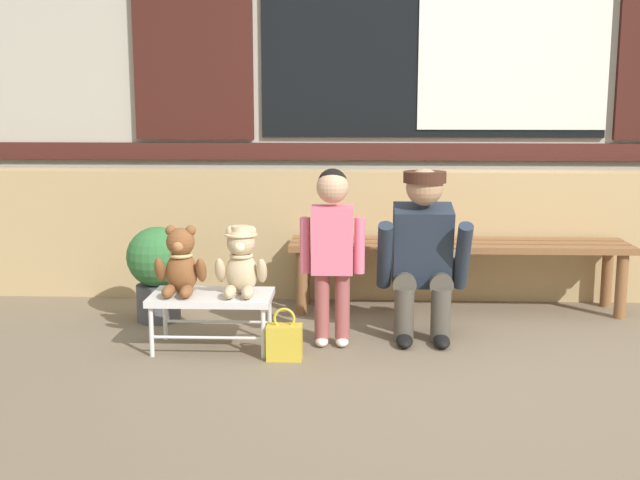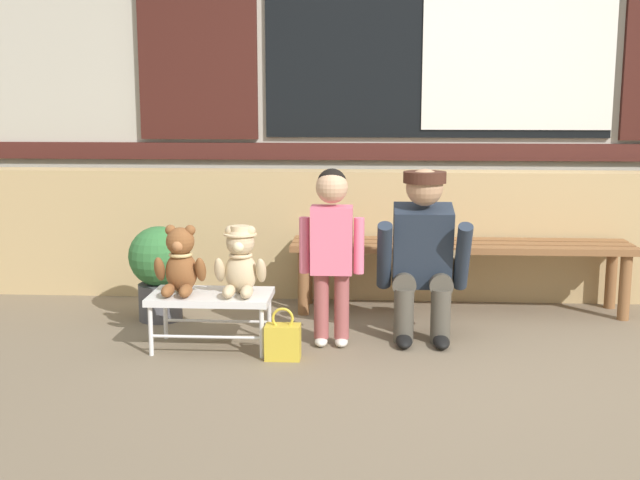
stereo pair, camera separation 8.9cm
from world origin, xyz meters
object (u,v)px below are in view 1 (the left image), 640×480
small_display_bench (212,300)px  potted_plant (157,268)px  adult_crouching (424,253)px  child_standing (332,238)px  handbag_on_ground (284,341)px  wooden_bench_long (458,252)px  teddy_bear_with_hat (241,262)px  teddy_bear_plain (181,263)px

small_display_bench → potted_plant: size_ratio=1.12×
potted_plant → adult_crouching: bearing=-10.5°
child_standing → adult_crouching: (0.50, 0.16, -0.11)m
small_display_bench → adult_crouching: 1.18m
small_display_bench → handbag_on_ground: bearing=-22.2°
wooden_bench_long → handbag_on_ground: 1.45m
wooden_bench_long → adult_crouching: size_ratio=2.21×
adult_crouching → potted_plant: adult_crouching is taller
wooden_bench_long → teddy_bear_with_hat: teddy_bear_with_hat is taller
wooden_bench_long → teddy_bear_plain: 1.78m
teddy_bear_plain → teddy_bear_with_hat: (0.32, 0.00, 0.01)m
small_display_bench → adult_crouching: (1.14, 0.25, 0.21)m
teddy_bear_plain → potted_plant: bearing=116.0°
small_display_bench → potted_plant: potted_plant is taller
handbag_on_ground → potted_plant: size_ratio=0.48×
teddy_bear_plain → handbag_on_ground: (0.56, -0.16, -0.37)m
small_display_bench → teddy_bear_plain: teddy_bear_plain is taller
wooden_bench_long → handbag_on_ground: (-1.00, -1.01, -0.28)m
child_standing → teddy_bear_with_hat: bearing=-169.7°
teddy_bear_with_hat → teddy_bear_plain: bearing=-179.9°
teddy_bear_plain → adult_crouching: 1.32m
small_display_bench → child_standing: bearing=7.9°
wooden_bench_long → child_standing: 1.10m
child_standing → teddy_bear_plain: bearing=-173.8°
small_display_bench → handbag_on_ground: size_ratio=2.35×
teddy_bear_plain → adult_crouching: size_ratio=0.38×
teddy_bear_with_hat → child_standing: child_standing is taller
teddy_bear_plain → adult_crouching: (1.30, 0.25, 0.02)m
teddy_bear_with_hat → child_standing: 0.50m
small_display_bench → teddy_bear_with_hat: size_ratio=1.76×
teddy_bear_with_hat → potted_plant: 0.81m
wooden_bench_long → potted_plant: 1.85m
teddy_bear_plain → teddy_bear_with_hat: 0.32m
child_standing → adult_crouching: 0.54m
child_standing → potted_plant: bearing=157.0°
small_display_bench → child_standing: child_standing is taller
wooden_bench_long → teddy_bear_plain: size_ratio=5.78×
wooden_bench_long → potted_plant: bearing=-170.4°
small_display_bench → teddy_bear_with_hat: (0.16, 0.00, 0.21)m
small_display_bench → potted_plant: 0.69m
adult_crouching → potted_plant: 1.59m
adult_crouching → handbag_on_ground: bearing=-150.9°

